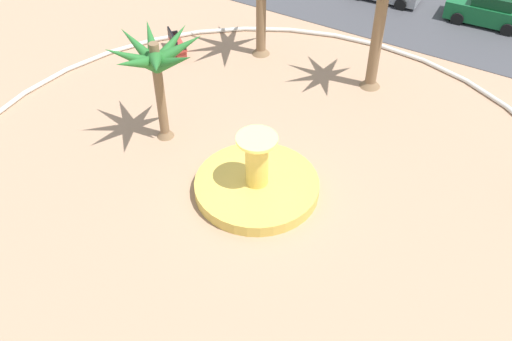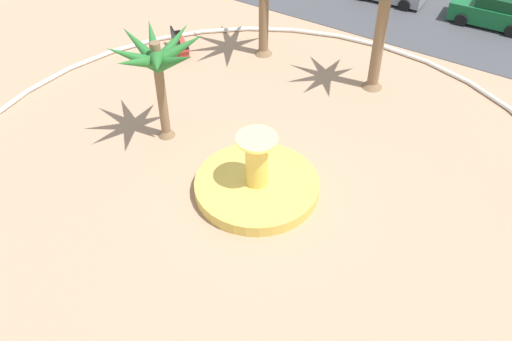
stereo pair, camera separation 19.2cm
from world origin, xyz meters
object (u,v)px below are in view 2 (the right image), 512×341
Objects in this scene: bench_north at (180,45)px; fountain at (257,184)px; palm_tree_by_curb at (386,1)px; palm_tree_mid_plaza at (157,60)px; parked_car_second at (493,10)px.

fountain is at bearing -37.44° from bench_north.
palm_tree_mid_plaza is (-5.64, -7.49, -0.62)m from palm_tree_by_curb.
palm_tree_by_curb reaches higher than fountain.
bench_north is at bearing 142.56° from fountain.
palm_tree_mid_plaza is at bearing 170.00° from fountain.
palm_tree_mid_plaza reaches higher than fountain.
fountain is 17.17m from parked_car_second.
parked_car_second is (8.47, 15.92, -2.67)m from palm_tree_mid_plaza.
palm_tree_mid_plaza is 7.13m from bench_north.
palm_tree_mid_plaza is 18.23m from parked_car_second.
palm_tree_by_curb is 9.39m from palm_tree_mid_plaza.
palm_tree_by_curb is 9.49m from parked_car_second.
palm_tree_by_curb reaches higher than parked_car_second.
palm_tree_by_curb is 1.32× the size of parked_car_second.
palm_tree_by_curb is at bearing -108.51° from parked_car_second.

